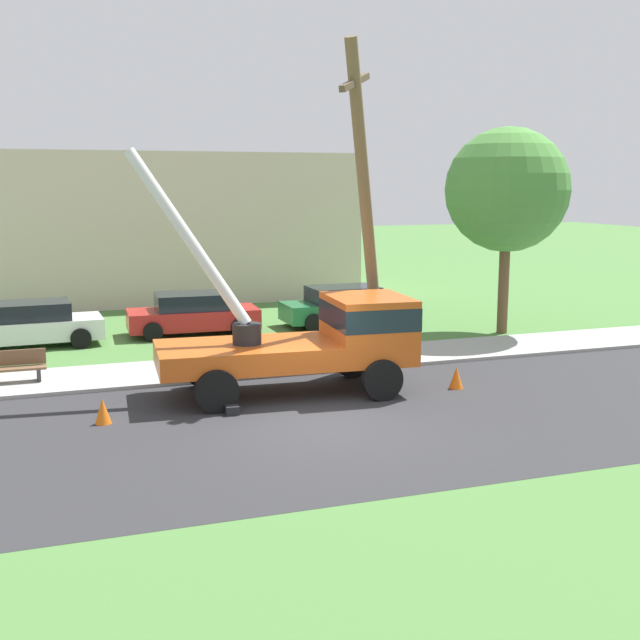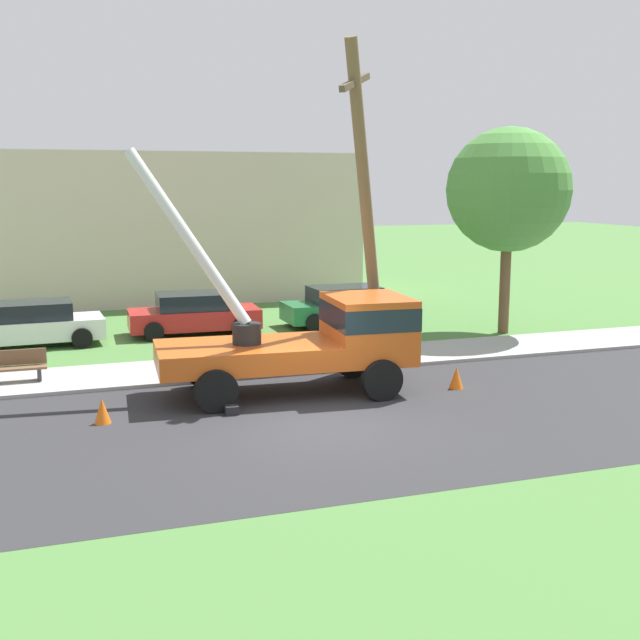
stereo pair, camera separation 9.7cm
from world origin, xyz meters
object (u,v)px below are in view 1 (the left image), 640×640
object	(u,v)px
traffic_cone_curbside	(362,364)
parked_sedan_green	(343,306)
utility_truck	(318,336)
traffic_cone_ahead	(456,378)
park_bench	(14,368)
roadside_tree_near	(507,190)
parked_sedan_white	(30,324)
traffic_cone_behind	(103,411)
leaning_utility_pole	(366,208)
parked_sedan_red	(193,314)

from	to	relation	value
traffic_cone_curbside	parked_sedan_green	world-z (taller)	parked_sedan_green
utility_truck	traffic_cone_curbside	world-z (taller)	utility_truck
traffic_cone_ahead	park_bench	xyz separation A→B (m)	(-10.60, 3.99, 0.18)
park_bench	utility_truck	bearing A→B (deg)	-23.12
traffic_cone_curbside	roadside_tree_near	distance (m)	9.12
parked_sedan_white	roadside_tree_near	xyz separation A→B (m)	(15.40, -2.91, 4.17)
traffic_cone_behind	parked_sedan_green	xyz separation A→B (m)	(9.16, 9.52, 0.43)
leaning_utility_pole	traffic_cone_behind	bearing A→B (deg)	-160.67
park_bench	roadside_tree_near	bearing A→B (deg)	7.84
parked_sedan_green	traffic_cone_behind	bearing A→B (deg)	-133.89
traffic_cone_curbside	parked_sedan_white	size ratio (longest dim) A/B	0.13
traffic_cone_curbside	leaning_utility_pole	bearing A→B (deg)	46.50
roadside_tree_near	leaning_utility_pole	bearing A→B (deg)	-150.38
traffic_cone_ahead	parked_sedan_green	xyz separation A→B (m)	(0.48, 9.36, 0.43)
utility_truck	traffic_cone_behind	size ratio (longest dim) A/B	12.04
park_bench	leaning_utility_pole	bearing A→B (deg)	-10.30
parked_sedan_red	park_bench	distance (m)	7.81
parked_sedan_green	utility_truck	bearing A→B (deg)	-114.59
traffic_cone_ahead	traffic_cone_curbside	world-z (taller)	same
traffic_cone_behind	traffic_cone_curbside	distance (m)	7.41
utility_truck	roadside_tree_near	xyz separation A→B (m)	(8.55, 5.25, 3.47)
traffic_cone_curbside	parked_sedan_red	xyz separation A→B (m)	(-3.33, 7.20, 0.43)
traffic_cone_behind	traffic_cone_curbside	xyz separation A→B (m)	(7.02, 2.38, 0.00)
traffic_cone_ahead	roadside_tree_near	distance (m)	9.26
roadside_tree_near	parked_sedan_green	bearing A→B (deg)	145.58
parked_sedan_red	traffic_cone_curbside	bearing A→B (deg)	-65.19
parked_sedan_red	traffic_cone_behind	bearing A→B (deg)	-111.08
park_bench	roadside_tree_near	size ratio (longest dim) A/B	0.23
leaning_utility_pole	traffic_cone_behind	size ratio (longest dim) A/B	15.59
leaning_utility_pole	parked_sedan_white	distance (m)	11.62
traffic_cone_curbside	utility_truck	bearing A→B (deg)	-142.74
traffic_cone_ahead	parked_sedan_red	bearing A→B (deg)	117.92
leaning_utility_pole	parked_sedan_red	size ratio (longest dim) A/B	1.96
parked_sedan_white	parked_sedan_red	bearing A→B (deg)	3.81
leaning_utility_pole	traffic_cone_curbside	distance (m)	4.20
leaning_utility_pole	traffic_cone_ahead	distance (m)	5.05
leaning_utility_pole	traffic_cone_ahead	xyz separation A→B (m)	(1.55, -2.35, -4.20)
parked_sedan_white	roadside_tree_near	size ratio (longest dim) A/B	0.64
traffic_cone_curbside	park_bench	distance (m)	9.11
parked_sedan_red	roadside_tree_near	world-z (taller)	roadside_tree_near
traffic_cone_ahead	utility_truck	bearing A→B (deg)	164.95
traffic_cone_curbside	park_bench	world-z (taller)	park_bench
utility_truck	park_bench	size ratio (longest dim) A/B	4.22
traffic_cone_ahead	roadside_tree_near	world-z (taller)	roadside_tree_near
parked_sedan_red	parked_sedan_green	xyz separation A→B (m)	(5.47, -0.05, 0.00)
traffic_cone_ahead	parked_sedan_white	distance (m)	13.69
utility_truck	parked_sedan_green	size ratio (longest dim) A/B	1.53
parked_sedan_white	traffic_cone_ahead	bearing A→B (deg)	-41.52
traffic_cone_curbside	traffic_cone_behind	bearing A→B (deg)	-161.26
traffic_cone_ahead	traffic_cone_curbside	xyz separation A→B (m)	(-1.67, 2.22, 0.00)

